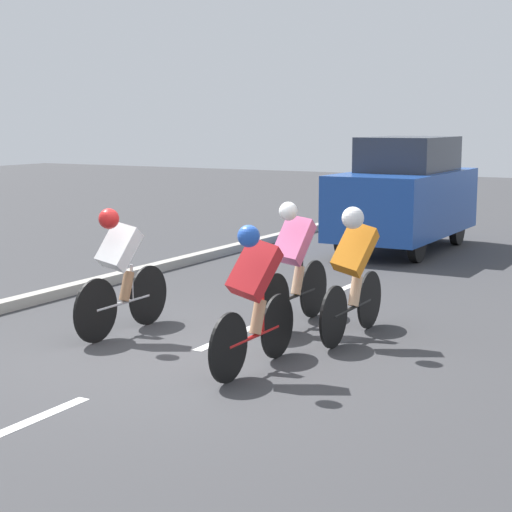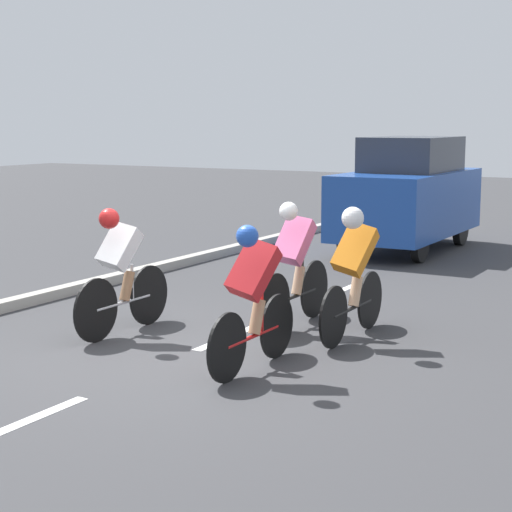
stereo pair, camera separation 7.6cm
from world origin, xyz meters
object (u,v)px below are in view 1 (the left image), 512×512
(cyclist_white, at_px, (120,268))
(support_car, at_px, (405,194))
(cyclist_red, at_px, (254,294))
(cyclist_pink, at_px, (294,262))
(cyclist_orange, at_px, (354,268))

(cyclist_white, bearing_deg, support_car, -94.46)
(cyclist_red, height_order, support_car, support_car)
(cyclist_pink, xyz_separation_m, cyclist_orange, (-0.84, 0.20, 0.03))
(cyclist_pink, bearing_deg, cyclist_red, 105.03)
(support_car, bearing_deg, cyclist_white, 85.54)
(support_car, bearing_deg, cyclist_pink, 98.29)
(cyclist_orange, bearing_deg, cyclist_white, 24.43)
(cyclist_orange, bearing_deg, cyclist_pink, -13.43)
(cyclist_pink, xyz_separation_m, support_car, (0.94, -6.48, 0.28))
(cyclist_white, xyz_separation_m, cyclist_orange, (-2.39, -1.08, 0.04))
(cyclist_white, bearing_deg, cyclist_orange, -155.57)
(cyclist_white, distance_m, cyclist_orange, 2.62)
(cyclist_red, height_order, cyclist_pink, cyclist_pink)
(cyclist_red, bearing_deg, cyclist_orange, -102.30)
(cyclist_pink, relative_size, support_car, 0.45)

